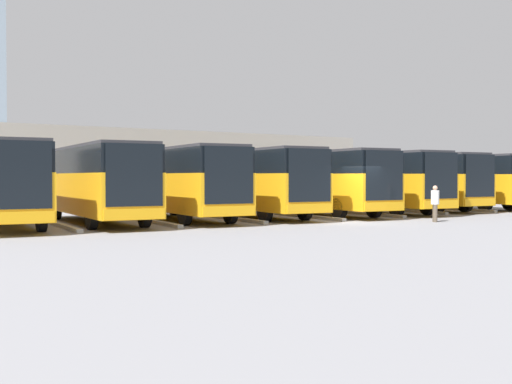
# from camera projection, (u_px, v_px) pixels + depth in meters

# --- Properties ---
(ground_plane) EXTENTS (600.00, 600.00, 0.00)m
(ground_plane) POSITION_uv_depth(u_px,v_px,m) (352.00, 222.00, 28.78)
(ground_plane) COLOR gray
(bus_0) EXTENTS (3.34, 11.01, 3.35)m
(bus_0) POSITION_uv_depth(u_px,v_px,m) (456.00, 179.00, 41.08)
(bus_0) COLOR orange
(bus_0) RESTS_ON ground_plane
(curb_divider_0) EXTENTS (0.77, 6.13, 0.15)m
(curb_divider_0) POSITION_uv_depth(u_px,v_px,m) (455.00, 209.00, 38.70)
(curb_divider_0) COLOR #9E9E99
(curb_divider_0) RESTS_ON ground_plane
(bus_1) EXTENTS (3.34, 11.01, 3.35)m
(bus_1) POSITION_uv_depth(u_px,v_px,m) (411.00, 179.00, 39.01)
(bus_1) COLOR orange
(bus_1) RESTS_ON ground_plane
(curb_divider_1) EXTENTS (0.77, 6.13, 0.15)m
(curb_divider_1) POSITION_uv_depth(u_px,v_px,m) (408.00, 211.00, 36.62)
(curb_divider_1) COLOR #9E9E99
(curb_divider_1) RESTS_ON ground_plane
(bus_2) EXTENTS (3.34, 11.01, 3.35)m
(bus_2) POSITION_uv_depth(u_px,v_px,m) (372.00, 180.00, 36.20)
(bus_2) COLOR orange
(bus_2) RESTS_ON ground_plane
(curb_divider_2) EXTENTS (0.77, 6.13, 0.15)m
(curb_divider_2) POSITION_uv_depth(u_px,v_px,m) (365.00, 214.00, 33.81)
(curb_divider_2) COLOR #9E9E99
(curb_divider_2) RESTS_ON ground_plane
(bus_3) EXTENTS (3.34, 11.01, 3.35)m
(bus_3) POSITION_uv_depth(u_px,v_px,m) (318.00, 180.00, 33.92)
(bus_3) COLOR orange
(bus_3) RESTS_ON ground_plane
(curb_divider_3) EXTENTS (0.77, 6.13, 0.15)m
(curb_divider_3) POSITION_uv_depth(u_px,v_px,m) (307.00, 216.00, 31.54)
(curb_divider_3) COLOR #9E9E99
(curb_divider_3) RESTS_ON ground_plane
(bus_4) EXTENTS (3.34, 11.01, 3.35)m
(bus_4) POSITION_uv_depth(u_px,v_px,m) (251.00, 180.00, 32.11)
(bus_4) COLOR orange
(bus_4) RESTS_ON ground_plane
(curb_divider_4) EXTENTS (0.77, 6.13, 0.15)m
(curb_divider_4) POSITION_uv_depth(u_px,v_px,m) (234.00, 219.00, 29.72)
(curb_divider_4) COLOR #9E9E99
(curb_divider_4) RESTS_ON ground_plane
(bus_5) EXTENTS (3.34, 11.01, 3.35)m
(bus_5) POSITION_uv_depth(u_px,v_px,m) (179.00, 180.00, 30.01)
(bus_5) COLOR orange
(bus_5) RESTS_ON ground_plane
(curb_divider_5) EXTENTS (0.77, 6.13, 0.15)m
(curb_divider_5) POSITION_uv_depth(u_px,v_px,m) (154.00, 222.00, 27.62)
(curb_divider_5) COLOR #9E9E99
(curb_divider_5) RESTS_ON ground_plane
(bus_6) EXTENTS (3.34, 11.01, 3.35)m
(bus_6) POSITION_uv_depth(u_px,v_px,m) (97.00, 180.00, 27.85)
(bus_6) COLOR orange
(bus_6) RESTS_ON ground_plane
(curb_divider_6) EXTENTS (0.77, 6.13, 0.15)m
(curb_divider_6) POSITION_uv_depth(u_px,v_px,m) (62.00, 226.00, 25.46)
(curb_divider_6) COLOR #9E9E99
(curb_divider_6) RESTS_ON ground_plane
(pedestrian) EXTENTS (0.51, 0.51, 1.63)m
(pedestrian) POSITION_uv_depth(u_px,v_px,m) (435.00, 202.00, 28.62)
(pedestrian) COLOR brown
(pedestrian) RESTS_ON ground_plane
(station_building) EXTENTS (32.75, 11.56, 5.25)m
(station_building) POSITION_uv_depth(u_px,v_px,m) (148.00, 168.00, 47.64)
(station_building) COLOR #A8A399
(station_building) RESTS_ON ground_plane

